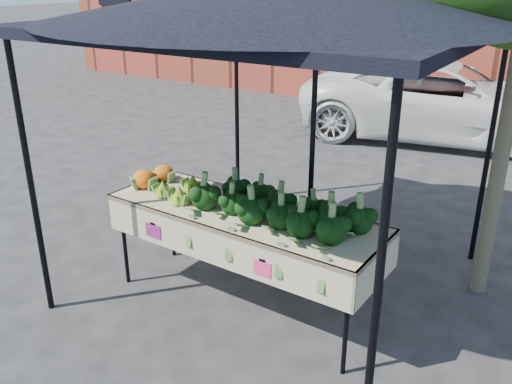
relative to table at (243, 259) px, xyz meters
name	(u,v)px	position (x,y,z in m)	size (l,w,h in m)	color
ground	(230,306)	(-0.09, -0.09, -0.45)	(90.00, 90.00, 0.00)	#262629
table	(243,259)	(0.00, 0.00, 0.00)	(2.42, 0.87, 0.90)	#C0B495
canopy	(280,143)	(0.06, 0.49, 0.92)	(3.16, 3.16, 2.74)	black
broccoli_heap	(279,203)	(0.33, 0.03, 0.59)	(1.48, 0.58, 0.27)	black
romanesco_cluster	(179,184)	(-0.66, -0.01, 0.55)	(0.44, 0.48, 0.21)	#94B528
cauliflower_pair	(154,175)	(-1.03, 0.07, 0.54)	(0.24, 0.44, 0.19)	orange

